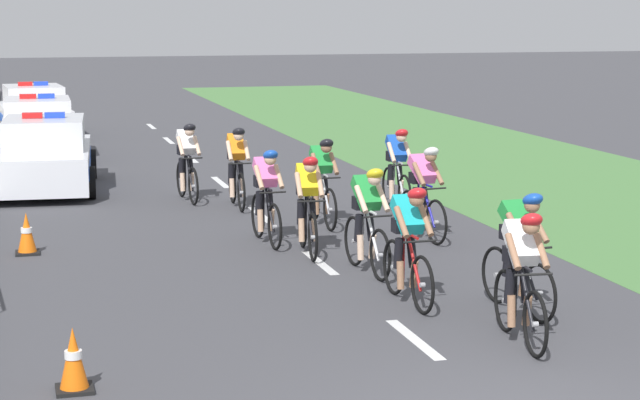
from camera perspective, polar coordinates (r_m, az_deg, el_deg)
grass_verge at (r=25.43m, az=11.09°, el=1.22°), size 7.00×60.00×0.01m
lane_markings_centre at (r=22.17m, az=-4.14°, el=0.15°), size 0.14×29.60×0.01m
cyclist_lead at (r=12.52m, az=10.17°, el=-3.76°), size 0.45×1.72×1.56m
cyclist_second at (r=13.78m, az=10.08°, el=-2.52°), size 0.45×1.72×1.56m
cyclist_third at (r=14.03m, az=4.51°, el=-2.18°), size 0.42×1.72×1.56m
cyclist_fourth at (r=15.63m, az=2.43°, el=-0.93°), size 0.43×1.72×1.56m
cyclist_fifth at (r=16.83m, az=-0.63°, el=-0.16°), size 0.45×1.72×1.56m
cyclist_sixth at (r=18.03m, az=5.25°, el=0.46°), size 0.45×1.72×1.56m
cyclist_seventh at (r=17.62m, az=-2.74°, el=0.27°), size 0.43×1.72×1.56m
cyclist_eighth at (r=20.66m, az=3.92°, el=1.65°), size 0.42×1.72×1.56m
cyclist_ninth at (r=19.07m, az=0.10°, el=1.00°), size 0.42×1.72×1.56m
cyclist_tenth at (r=21.70m, az=-6.76°, el=1.99°), size 0.44×1.72×1.56m
cyclist_eleventh at (r=20.89m, az=-4.24°, el=1.74°), size 0.42×1.72×1.56m
police_car_nearest at (r=23.63m, az=-13.75°, el=2.15°), size 2.26×4.53×1.59m
police_car_second at (r=28.83m, az=-14.09°, el=3.45°), size 2.06×4.43×1.59m
police_car_third at (r=33.69m, az=-14.31°, el=4.30°), size 2.26×4.53×1.59m
traffic_cone_mid at (r=17.51m, az=-14.65°, el=-1.67°), size 0.36×0.36×0.64m
traffic_cone_far at (r=11.21m, az=-12.39°, el=-7.94°), size 0.36×0.36×0.64m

